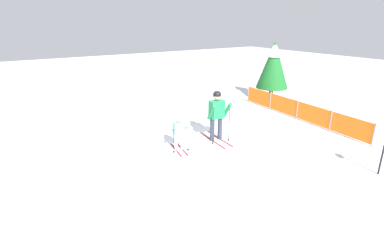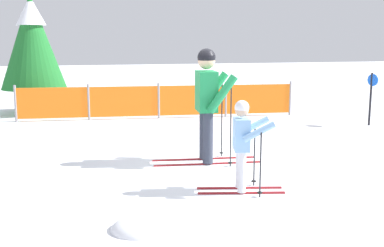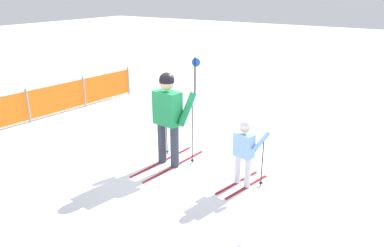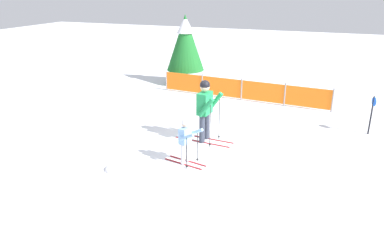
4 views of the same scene
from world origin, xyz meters
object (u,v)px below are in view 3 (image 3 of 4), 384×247
(trail_marker, at_px, (195,72))
(skier_child, at_px, (245,148))
(skier_adult, at_px, (168,111))
(safety_fence, at_px, (28,106))

(trail_marker, bearing_deg, skier_child, -139.08)
(skier_adult, height_order, skier_child, skier_adult)
(skier_child, xyz_separation_m, trail_marker, (4.57, 3.96, 0.04))
(skier_adult, distance_m, skier_child, 1.65)
(skier_child, relative_size, safety_fence, 0.18)
(skier_child, distance_m, safety_fence, 6.13)
(skier_adult, bearing_deg, safety_fence, 95.57)
(safety_fence, distance_m, trail_marker, 5.12)
(skier_child, height_order, safety_fence, skier_child)
(skier_child, distance_m, trail_marker, 6.05)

